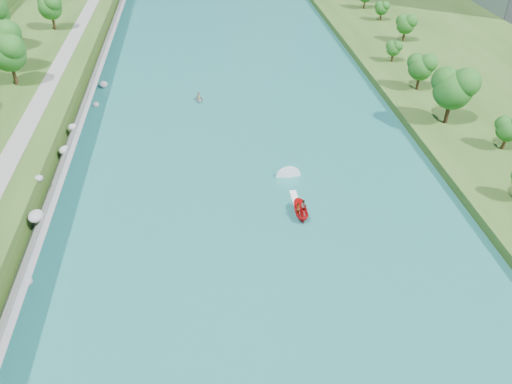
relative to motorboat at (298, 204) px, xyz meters
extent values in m
plane|color=#2D5119|center=(-5.80, -14.92, -0.81)|extent=(260.00, 260.00, 0.00)
cube|color=#1B666A|center=(-5.80, 5.08, -0.76)|extent=(55.00, 240.00, 0.10)
cube|color=slate|center=(-31.65, 5.08, 0.99)|extent=(3.54, 236.00, 4.05)
ellipsoid|color=gray|center=(-31.18, -10.63, 0.55)|extent=(1.15, 1.05, 0.76)
ellipsoid|color=gray|center=(-32.17, -1.02, 1.89)|extent=(1.77, 2.17, 1.25)
ellipsoid|color=gray|center=(-33.30, 6.25, 2.53)|extent=(1.07, 1.15, 0.83)
ellipsoid|color=gray|center=(-31.96, 15.53, 1.11)|extent=(1.81, 1.65, 1.34)
ellipsoid|color=gray|center=(-32.04, 22.41, 1.25)|extent=(1.48, 1.29, 1.17)
ellipsoid|color=gray|center=(-30.49, 34.17, -0.58)|extent=(1.18, 1.47, 0.91)
ellipsoid|color=gray|center=(-30.11, 42.27, -0.28)|extent=(1.61, 1.98, 1.24)
ellipsoid|color=#165216|center=(-44.01, 37.29, 7.97)|extent=(6.34, 6.34, 10.56)
ellipsoid|color=#165216|center=(-46.42, 44.10, 8.22)|extent=(6.63, 6.63, 11.05)
ellipsoid|color=#165216|center=(-43.55, 67.86, 7.27)|extent=(5.50, 5.50, 9.16)
ellipsoid|color=#165216|center=(32.57, 9.01, 3.81)|extent=(3.74, 3.74, 6.23)
ellipsoid|color=#165216|center=(27.66, 18.02, 6.18)|extent=(6.59, 6.59, 10.98)
ellipsoid|color=#165216|center=(27.93, 31.01, 4.67)|extent=(4.77, 4.77, 7.95)
ellipsoid|color=#165216|center=(27.97, 44.77, 3.26)|extent=(3.09, 3.09, 5.15)
ellipsoid|color=#165216|center=(34.64, 56.35, 4.22)|extent=(4.23, 4.23, 7.05)
ellipsoid|color=#165216|center=(34.40, 71.84, 3.50)|extent=(3.37, 3.37, 5.61)
imported|color=red|center=(-0.01, -1.45, 0.10)|extent=(1.65, 4.22, 1.62)
imported|color=#66605B|center=(-0.41, -1.85, 0.57)|extent=(0.81, 0.73, 1.85)
imported|color=#66605B|center=(0.49, -0.95, 0.46)|extent=(0.82, 0.65, 1.64)
cube|color=white|center=(-0.01, 1.55, -0.68)|extent=(0.90, 5.00, 0.06)
imported|color=#92949A|center=(-12.02, 33.92, -0.43)|extent=(2.16, 2.83, 0.55)
imported|color=#66605B|center=(-12.02, 33.92, 0.21)|extent=(0.74, 0.57, 1.33)
camera|label=1|loc=(-11.51, -50.36, 39.08)|focal=35.00mm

